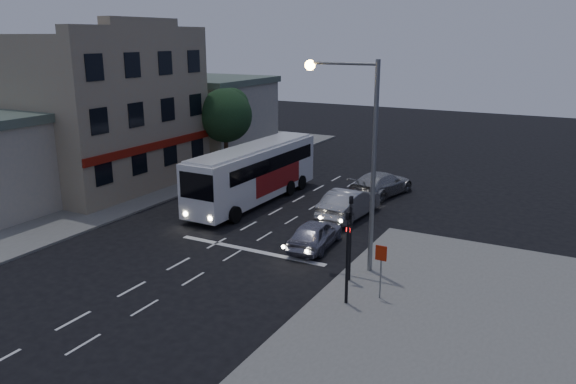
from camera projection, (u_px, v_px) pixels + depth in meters
The scene contains 15 objects.
ground at pixel (192, 257), 26.36m from camera, with size 120.00×120.00×0.00m, color black.
sidewalk_near at pixel (454, 375), 17.04m from camera, with size 12.00×24.00×0.12m, color slate.
sidewalk_far at pixel (113, 184), 39.05m from camera, with size 12.00×50.00×0.12m, color slate.
road_markings at pixel (252, 239), 28.59m from camera, with size 8.00×30.55×0.01m.
tour_bus at pixel (254, 172), 34.57m from camera, with size 2.76×11.61×3.55m.
car_suv at pixel (315, 234), 27.31m from camera, with size 1.68×4.18×1.42m, color gray.
car_sedan_a at pixel (349, 203), 31.84m from camera, with size 1.77×5.06×1.67m, color #ACACAC.
car_sedan_b at pixel (381, 184), 36.33m from camera, with size 2.18×5.36×1.55m, color #A1A1A1.
traffic_signal_main at pixel (350, 228), 22.92m from camera, with size 0.25×0.35×4.10m.
traffic_signal_side at pixel (348, 247), 20.92m from camera, with size 0.18×0.15×4.10m.
regulatory_sign at pixel (381, 263), 21.51m from camera, with size 0.45×0.12×2.20m.
streetlight at pixel (360, 142), 23.36m from camera, with size 3.32×0.44×9.00m.
main_building at pixel (96, 110), 38.12m from camera, with size 10.12×12.00×11.00m.
low_building_north at pixel (207, 115), 48.58m from camera, with size 9.40×9.40×6.50m.
street_tree at pixel (225, 113), 41.65m from camera, with size 4.00×4.00×6.20m.
Camera 1 is at (15.59, -19.54, 9.99)m, focal length 35.00 mm.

